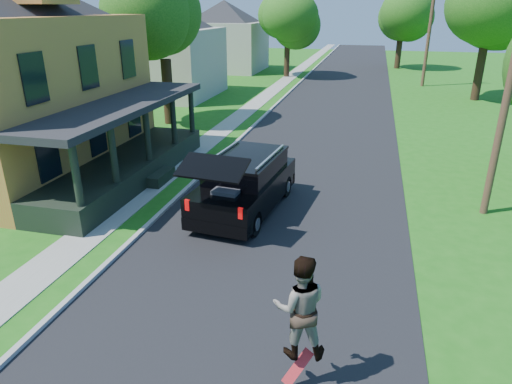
# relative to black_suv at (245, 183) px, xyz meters

# --- Properties ---
(ground) EXTENTS (140.00, 140.00, 0.00)m
(ground) POSITION_rel_black_suv_xyz_m (1.40, -4.23, -0.98)
(ground) COLOR #1B6213
(ground) RESTS_ON ground
(street) EXTENTS (8.00, 120.00, 0.02)m
(street) POSITION_rel_black_suv_xyz_m (1.40, 15.77, -0.98)
(street) COLOR black
(street) RESTS_ON ground
(curb) EXTENTS (0.15, 120.00, 0.12)m
(curb) POSITION_rel_black_suv_xyz_m (-2.65, 15.77, -0.98)
(curb) COLOR #9B9B96
(curb) RESTS_ON ground
(sidewalk) EXTENTS (1.30, 120.00, 0.03)m
(sidewalk) POSITION_rel_black_suv_xyz_m (-4.20, 15.77, -0.98)
(sidewalk) COLOR gray
(sidewalk) RESTS_ON ground
(front_walk) EXTENTS (6.50, 1.20, 0.03)m
(front_walk) POSITION_rel_black_suv_xyz_m (-8.10, 1.77, -0.98)
(front_walk) COLOR gray
(front_walk) RESTS_ON ground
(neighbor_house_mid) EXTENTS (12.78, 12.78, 8.30)m
(neighbor_house_mid) POSITION_rel_black_suv_xyz_m (-12.10, 19.77, 3.21)
(neighbor_house_mid) COLOR #A8A095
(neighbor_house_mid) RESTS_ON ground
(neighbor_house_far) EXTENTS (12.78, 12.78, 8.30)m
(neighbor_house_far) POSITION_rel_black_suv_xyz_m (-12.10, 35.77, 3.21)
(neighbor_house_far) COLOR #A8A095
(neighbor_house_far) RESTS_ON ground
(black_suv) EXTENTS (2.63, 5.68, 2.57)m
(black_suv) POSITION_rel_black_suv_xyz_m (0.00, 0.00, 0.00)
(black_suv) COLOR black
(black_suv) RESTS_ON ground
(skateboarder) EXTENTS (1.10, 0.94, 1.98)m
(skateboarder) POSITION_rel_black_suv_xyz_m (3.00, -7.23, 0.67)
(skateboarder) COLOR black
(skateboarder) RESTS_ON ground
(skateboard) EXTENTS (0.55, 0.42, 0.65)m
(skateboard) POSITION_rel_black_suv_xyz_m (3.03, -7.38, -0.56)
(skateboard) COLOR #A70E13
(skateboard) RESTS_ON ground
(tree_left_mid) EXTENTS (5.70, 5.49, 8.98)m
(tree_left_mid) POSITION_rel_black_suv_xyz_m (-7.83, 11.21, 5.01)
(tree_left_mid) COLOR black
(tree_left_mid) RESTS_ON ground
(tree_left_far) EXTENTS (6.59, 6.76, 8.48)m
(tree_left_far) POSITION_rel_black_suv_xyz_m (-4.62, 32.42, 4.65)
(tree_left_far) COLOR black
(tree_left_far) RESTS_ON ground
(tree_right_mid) EXTENTS (7.87, 7.65, 10.05)m
(tree_right_mid) POSITION_rel_black_suv_xyz_m (11.40, 23.71, 5.57)
(tree_right_mid) COLOR black
(tree_right_mid) RESTS_ON ground
(tree_right_far) EXTENTS (6.34, 6.30, 9.50)m
(tree_right_far) POSITION_rel_black_suv_xyz_m (6.36, 42.16, 5.29)
(tree_right_far) COLOR black
(tree_right_far) RESTS_ON ground
(utility_pole_near) EXTENTS (1.48, 0.41, 8.09)m
(utility_pole_near) POSITION_rel_black_suv_xyz_m (7.94, 1.77, 3.20)
(utility_pole_near) COLOR #412C1E
(utility_pole_near) RESTS_ON ground
(utility_pole_far) EXTENTS (1.80, 0.41, 9.38)m
(utility_pole_far) POSITION_rel_black_suv_xyz_m (8.16, 29.53, 3.87)
(utility_pole_far) COLOR #412C1E
(utility_pole_far) RESTS_ON ground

